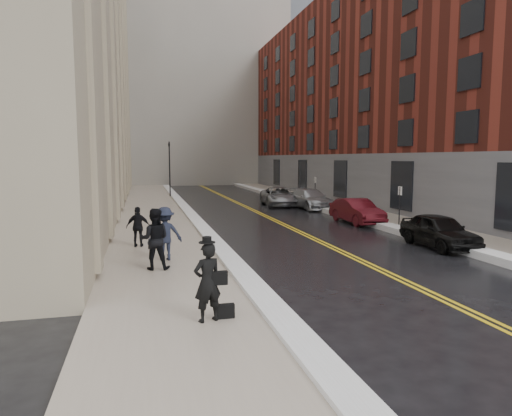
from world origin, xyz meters
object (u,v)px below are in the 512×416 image
car_black (439,231)px  pedestrian_a (155,239)px  pedestrian_main (207,282)px  pedestrian_b (165,234)px  car_maroon (357,211)px  pedestrian_c (138,227)px  car_silver_far (279,196)px  car_silver_near (310,199)px

car_black → pedestrian_a: 11.68m
pedestrian_main → pedestrian_b: size_ratio=0.94×
car_maroon → pedestrian_b: pedestrian_b is taller
car_black → pedestrian_c: bearing=171.1°
car_silver_far → pedestrian_b: size_ratio=2.76×
car_maroon → pedestrian_c: (-11.95, -4.83, 0.25)m
pedestrian_c → pedestrian_b: bearing=117.1°
car_silver_far → pedestrian_a: (-9.96, -19.14, 0.42)m
car_silver_near → pedestrian_a: 20.20m
car_silver_near → car_maroon: bearing=-95.3°
pedestrian_b → pedestrian_c: bearing=-81.4°
car_silver_near → pedestrian_main: pedestrian_main is taller
pedestrian_a → pedestrian_c: (-0.54, 3.97, -0.18)m
car_silver_near → pedestrian_c: size_ratio=3.08×
car_silver_near → pedestrian_c: 17.46m
car_black → car_silver_far: size_ratio=0.80×
car_silver_near → pedestrian_main: bearing=-120.3°
car_black → pedestrian_main: size_ratio=2.35×
car_maroon → pedestrian_a: 14.42m
car_maroon → car_silver_far: car_silver_far is taller
car_black → car_silver_near: bearing=92.2°
car_black → car_maroon: bearing=93.4°
car_black → pedestrian_b: (-11.18, -0.32, 0.38)m
pedestrian_a → car_silver_far: bearing=-108.6°
car_maroon → pedestrian_main: 17.37m
car_black → pedestrian_a: pedestrian_a is taller
car_maroon → pedestrian_main: (-10.44, -13.88, 0.32)m
pedestrian_main → pedestrian_a: (-0.98, 5.08, 0.11)m
pedestrian_main → pedestrian_c: size_ratio=1.08×
car_silver_near → pedestrian_b: pedestrian_b is taller
car_maroon → car_silver_far: size_ratio=0.83×
pedestrian_a → pedestrian_c: pedestrian_a is taller
pedestrian_main → pedestrian_b: pedestrian_b is taller
pedestrian_a → pedestrian_c: 4.01m
car_maroon → pedestrian_b: (-11.03, -7.54, 0.38)m
car_black → pedestrian_main: bearing=-145.5°
pedestrian_b → car_silver_near: bearing=-136.4°
car_black → pedestrian_main: (-10.58, -6.67, 0.32)m
car_silver_far → pedestrian_c: pedestrian_c is taller
car_maroon → pedestrian_main: size_ratio=2.44×
car_black → pedestrian_c: (-12.10, 2.38, 0.26)m
car_silver_far → car_silver_near: bearing=-52.5°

